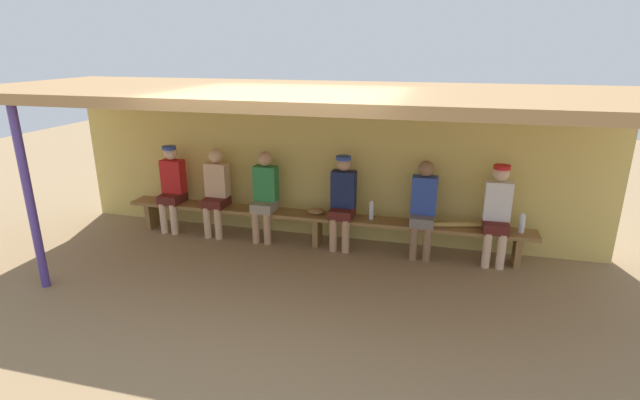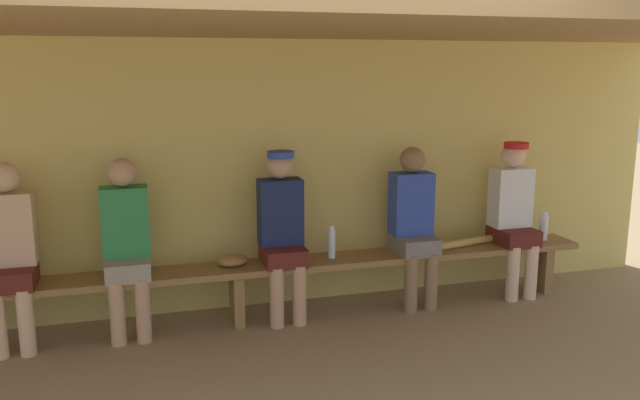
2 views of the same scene
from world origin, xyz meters
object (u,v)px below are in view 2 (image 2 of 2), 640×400
Objects in this scene: water_bottle_clear at (543,226)px; water_bottle_green at (332,243)px; player_in_blue at (126,240)px; player_in_white at (282,227)px; player_shirtless_tan at (513,211)px; player_near_post at (10,249)px; player_with_sunglasses at (414,220)px; baseball_glove_dark_brown at (232,260)px; bench at (236,275)px; baseball_bat at (460,244)px.

water_bottle_clear is 0.98× the size of water_bottle_green.
player_in_blue is 0.99× the size of player_in_white.
player_near_post is at bearing -179.99° from player_shirtless_tan.
water_bottle_clear is at bearing 0.19° from player_near_post.
player_with_sunglasses is 1.00× the size of player_in_blue.
baseball_glove_dark_brown is (-1.52, 0.01, -0.22)m from player_with_sunglasses.
water_bottle_clear is at bearing 0.36° from bench.
player_shirtless_tan is at bearing 0.03° from player_with_sunglasses.
player_in_blue is 0.99× the size of player_shirtless_tan.
bench is at bearing -0.22° from player_in_blue.
water_bottle_clear is (4.36, 0.01, -0.14)m from player_near_post.
water_bottle_clear reaches higher than baseball_bat.
player_in_blue is at bearing -179.60° from water_bottle_green.
player_shirtless_tan is at bearing 0.01° from player_in_blue.
player_shirtless_tan is at bearing 0.00° from player_in_white.
player_in_blue is 0.79m from player_near_post.
player_with_sunglasses and player_near_post have the same top height.
water_bottle_green is (-1.98, -0.00, 0.00)m from water_bottle_clear.
player_in_white is 1.96m from player_near_post.
baseball_bat is (-0.83, -0.02, -0.09)m from water_bottle_clear.
player_in_white is 5.60× the size of baseball_glove_dark_brown.
player_shirtless_tan is at bearing -177.53° from water_bottle_clear.
player_in_white is at bearing 179.98° from player_with_sunglasses.
baseball_bat is (1.56, -0.00, -0.25)m from player_in_white.
water_bottle_green is at bearing 179.64° from player_shirtless_tan.
water_bottle_clear is at bearing 176.79° from baseball_glove_dark_brown.
player_in_white reaches higher than baseball_bat.
water_bottle_green is at bearing 179.12° from player_with_sunglasses.
player_with_sunglasses is 1.54m from baseball_glove_dark_brown.
baseball_bat is (3.52, -0.00, -0.24)m from player_near_post.
player_in_blue is 3.25m from player_shirtless_tan.
player_with_sunglasses is at bearing 0.00° from player_in_blue.
player_shirtless_tan is 0.57m from baseball_bat.
player_with_sunglasses is 1.28m from water_bottle_clear.
water_bottle_green reaches higher than baseball_bat.
player_in_white is 5.14× the size of water_bottle_clear.
player_in_blue reaches higher than baseball_glove_dark_brown.
bench is 25.00× the size of baseball_glove_dark_brown.
player_with_sunglasses is at bearing 0.00° from player_near_post.
player_shirtless_tan reaches higher than water_bottle_green.
baseball_bat is (1.93, -0.00, 0.11)m from bench.
bench is at bearing -178.97° from water_bottle_green.
player_near_post is 4.03m from player_shirtless_tan.
player_near_post is at bearing -179.74° from water_bottle_green.
player_in_white is at bearing 0.02° from player_in_blue.
baseball_bat is at bearing -0.06° from player_in_blue.
player_in_white is at bearing 0.55° from bench.
player_in_blue is 1.59m from water_bottle_green.
baseball_bat is (0.44, -0.00, -0.24)m from player_with_sunglasses.
player_near_post is 5.00× the size of water_bottle_green.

